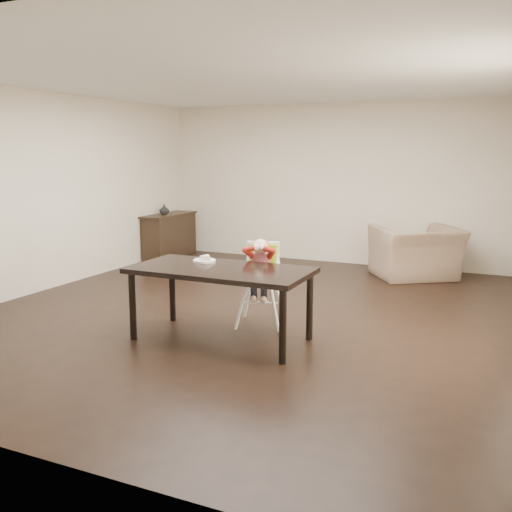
{
  "coord_description": "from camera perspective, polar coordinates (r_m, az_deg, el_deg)",
  "views": [
    {
      "loc": [
        2.86,
        -5.94,
        1.9
      ],
      "look_at": [
        0.46,
        -0.64,
        0.83
      ],
      "focal_mm": 40.0,
      "sensor_mm": 36.0,
      "label": 1
    }
  ],
  "objects": [
    {
      "name": "room_walls",
      "position": [
        6.59,
        -1.34,
        10.05
      ],
      "size": [
        6.02,
        7.02,
        2.71
      ],
      "color": "beige",
      "rests_on": "ground"
    },
    {
      "name": "ground",
      "position": [
        6.86,
        -1.27,
        -5.65
      ],
      "size": [
        7.0,
        7.0,
        0.0
      ],
      "primitive_type": "plane",
      "color": "black",
      "rests_on": "ground"
    },
    {
      "name": "plate",
      "position": [
        6.04,
        -5.13,
        -0.35
      ],
      "size": [
        0.29,
        0.29,
        0.07
      ],
      "rotation": [
        0.0,
        0.0,
        -0.23
      ],
      "color": "white",
      "rests_on": "dining_table"
    },
    {
      "name": "vase",
      "position": [
        10.25,
        -9.16,
        4.59
      ],
      "size": [
        0.21,
        0.22,
        0.18
      ],
      "primitive_type": "imported",
      "rotation": [
        0.0,
        0.0,
        0.23
      ],
      "color": "#99999E",
      "rests_on": "sideboard"
    },
    {
      "name": "high_chair",
      "position": [
        6.25,
        0.53,
        -0.82
      ],
      "size": [
        0.49,
        0.49,
        0.96
      ],
      "rotation": [
        0.0,
        0.0,
        0.24
      ],
      "color": "white",
      "rests_on": "ground"
    },
    {
      "name": "sideboard",
      "position": [
        10.42,
        -8.66,
        2.04
      ],
      "size": [
        0.44,
        1.26,
        0.79
      ],
      "color": "black",
      "rests_on": "ground"
    },
    {
      "name": "dining_table",
      "position": [
        5.74,
        -3.55,
        -1.96
      ],
      "size": [
        1.8,
        0.9,
        0.75
      ],
      "color": "black",
      "rests_on": "ground"
    },
    {
      "name": "armchair",
      "position": [
        8.94,
        15.73,
        1.16
      ],
      "size": [
        1.42,
        1.3,
        1.04
      ],
      "primitive_type": "imported",
      "rotation": [
        0.0,
        0.0,
        3.73
      ],
      "color": "#997C61",
      "rests_on": "ground"
    }
  ]
}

